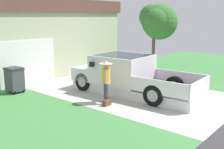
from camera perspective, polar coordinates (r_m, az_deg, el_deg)
The scene contains 6 objects.
pickup_truck at distance 11.78m, azimuth 2.87°, elevation -0.24°, with size 2.36×5.68×1.63m.
person_with_hat at distance 10.28m, azimuth -1.30°, elevation -0.74°, with size 0.51×0.51×1.64m.
handbag at distance 10.16m, azimuth -1.08°, elevation -5.80°, with size 0.32×0.18×0.41m.
house_with_garage at distance 16.81m, azimuth -17.67°, elevation 7.60°, with size 10.76×5.60×4.15m.
front_yard_tree at distance 16.58m, azimuth 9.45°, elevation 11.00°, with size 2.29×2.23×3.98m.
wheeled_trash_bin at distance 12.50m, azimuth -19.64°, elevation -0.89°, with size 0.60×0.72×1.09m.
Camera 1 is at (-9.29, -2.48, 3.24)m, focal length 43.88 mm.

